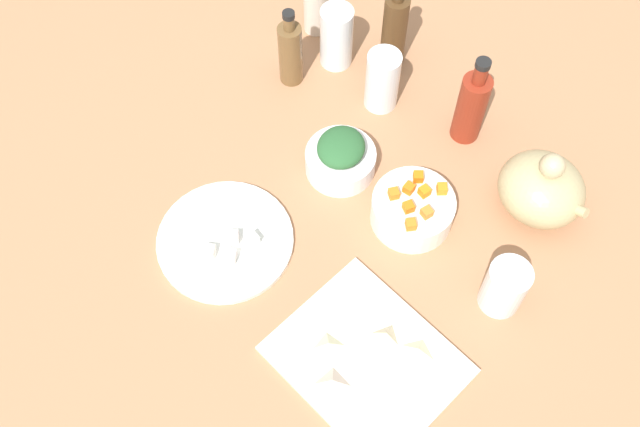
# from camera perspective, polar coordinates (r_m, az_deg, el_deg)

# --- Properties ---
(tabletop) EXTENTS (1.90, 1.90, 0.03)m
(tabletop) POSITION_cam_1_polar(r_m,az_deg,el_deg) (1.42, 0.00, -1.30)
(tabletop) COLOR #AB7551
(tabletop) RESTS_ON ground
(cutting_board) EXTENTS (0.30, 0.25, 0.01)m
(cutting_board) POSITION_cam_1_polar(r_m,az_deg,el_deg) (1.30, 3.61, -11.07)
(cutting_board) COLOR silver
(cutting_board) RESTS_ON tabletop
(plate_tofu) EXTENTS (0.26, 0.26, 0.01)m
(plate_tofu) POSITION_cam_1_polar(r_m,az_deg,el_deg) (1.40, -7.25, -2.07)
(plate_tofu) COLOR white
(plate_tofu) RESTS_ON tabletop
(bowl_greens) EXTENTS (0.14, 0.14, 0.05)m
(bowl_greens) POSITION_cam_1_polar(r_m,az_deg,el_deg) (1.46, 1.57, 4.02)
(bowl_greens) COLOR white
(bowl_greens) RESTS_ON tabletop
(bowl_carrots) EXTENTS (0.16, 0.16, 0.06)m
(bowl_carrots) POSITION_cam_1_polar(r_m,az_deg,el_deg) (1.40, 7.07, 0.28)
(bowl_carrots) COLOR white
(bowl_carrots) RESTS_ON tabletop
(teapot) EXTENTS (0.18, 0.15, 0.16)m
(teapot) POSITION_cam_1_polar(r_m,az_deg,el_deg) (1.44, 16.59, 1.84)
(teapot) COLOR tan
(teapot) RESTS_ON tabletop
(bottle_0) EXTENTS (0.05, 0.05, 0.19)m
(bottle_0) POSITION_cam_1_polar(r_m,az_deg,el_deg) (1.56, -2.28, 12.20)
(bottle_0) COLOR brown
(bottle_0) RESTS_ON tabletop
(bottle_1) EXTENTS (0.06, 0.06, 0.22)m
(bottle_1) POSITION_cam_1_polar(r_m,az_deg,el_deg) (1.49, 11.49, 8.04)
(bottle_1) COLOR maroon
(bottle_1) RESTS_ON tabletop
(bottle_3) EXTENTS (0.05, 0.05, 0.22)m
(bottle_3) POSITION_cam_1_polar(r_m,az_deg,el_deg) (1.59, 5.70, 13.81)
(bottle_3) COLOR #4F341B
(bottle_3) RESTS_ON tabletop
(drinking_glass_0) EXTENTS (0.07, 0.07, 0.14)m
(drinking_glass_0) POSITION_cam_1_polar(r_m,az_deg,el_deg) (1.53, 4.78, 10.10)
(drinking_glass_0) COLOR white
(drinking_glass_0) RESTS_ON tabletop
(drinking_glass_1) EXTENTS (0.07, 0.07, 0.14)m
(drinking_glass_1) POSITION_cam_1_polar(r_m,az_deg,el_deg) (1.60, 1.26, 13.35)
(drinking_glass_1) COLOR white
(drinking_glass_1) RESTS_ON tabletop
(drinking_glass_2) EXTENTS (0.08, 0.08, 0.11)m
(drinking_glass_2) POSITION_cam_1_polar(r_m,az_deg,el_deg) (1.33, 13.93, -5.48)
(drinking_glass_2) COLOR white
(drinking_glass_2) RESTS_ON tabletop
(carrot_cube_0) EXTENTS (0.02, 0.02, 0.02)m
(carrot_cube_0) POSITION_cam_1_polar(r_m,az_deg,el_deg) (1.38, 6.80, 1.93)
(carrot_cube_0) COLOR orange
(carrot_cube_0) RESTS_ON bowl_carrots
(carrot_cube_1) EXTENTS (0.03, 0.03, 0.02)m
(carrot_cube_1) POSITION_cam_1_polar(r_m,az_deg,el_deg) (1.39, 9.29, 1.87)
(carrot_cube_1) COLOR orange
(carrot_cube_1) RESTS_ON bowl_carrots
(carrot_cube_2) EXTENTS (0.02, 0.02, 0.02)m
(carrot_cube_2) POSITION_cam_1_polar(r_m,az_deg,el_deg) (1.36, 8.16, 0.08)
(carrot_cube_2) COLOR orange
(carrot_cube_2) RESTS_ON bowl_carrots
(carrot_cube_3) EXTENTS (0.02, 0.02, 0.02)m
(carrot_cube_3) POSITION_cam_1_polar(r_m,az_deg,el_deg) (1.37, 5.65, 1.53)
(carrot_cube_3) COLOR orange
(carrot_cube_3) RESTS_ON bowl_carrots
(carrot_cube_4) EXTENTS (0.02, 0.02, 0.02)m
(carrot_cube_4) POSITION_cam_1_polar(r_m,az_deg,el_deg) (1.38, 7.98, 1.68)
(carrot_cube_4) COLOR orange
(carrot_cube_4) RESTS_ON bowl_carrots
(carrot_cube_5) EXTENTS (0.02, 0.02, 0.02)m
(carrot_cube_5) POSITION_cam_1_polar(r_m,az_deg,el_deg) (1.36, 6.78, 0.50)
(carrot_cube_5) COLOR orange
(carrot_cube_5) RESTS_ON bowl_carrots
(carrot_cube_6) EXTENTS (0.03, 0.03, 0.02)m
(carrot_cube_6) POSITION_cam_1_polar(r_m,az_deg,el_deg) (1.34, 6.95, -0.84)
(carrot_cube_6) COLOR orange
(carrot_cube_6) RESTS_ON bowl_carrots
(carrot_cube_7) EXTENTS (0.03, 0.03, 0.02)m
(carrot_cube_7) POSITION_cam_1_polar(r_m,az_deg,el_deg) (1.40, 7.51, 2.80)
(carrot_cube_7) COLOR orange
(carrot_cube_7) RESTS_ON bowl_carrots
(chopped_greens_mound) EXTENTS (0.13, 0.13, 0.04)m
(chopped_greens_mound) POSITION_cam_1_polar(r_m,az_deg,el_deg) (1.42, 1.62, 5.08)
(chopped_greens_mound) COLOR #2B5E31
(chopped_greens_mound) RESTS_ON bowl_greens
(tofu_cube_0) EXTENTS (0.03, 0.03, 0.02)m
(tofu_cube_0) POSITION_cam_1_polar(r_m,az_deg,el_deg) (1.38, -8.48, -2.88)
(tofu_cube_0) COLOR white
(tofu_cube_0) RESTS_ON plate_tofu
(tofu_cube_1) EXTENTS (0.03, 0.03, 0.02)m
(tofu_cube_1) POSITION_cam_1_polar(r_m,az_deg,el_deg) (1.37, -6.88, -3.26)
(tofu_cube_1) COLOR white
(tofu_cube_1) RESTS_ON plate_tofu
(tofu_cube_2) EXTENTS (0.03, 0.03, 0.02)m
(tofu_cube_2) POSITION_cam_1_polar(r_m,az_deg,el_deg) (1.38, -6.69, -1.83)
(tofu_cube_2) COLOR white
(tofu_cube_2) RESTS_ON plate_tofu
(tofu_cube_3) EXTENTS (0.02, 0.02, 0.02)m
(tofu_cube_3) POSITION_cam_1_polar(r_m,az_deg,el_deg) (1.38, -5.22, -1.97)
(tofu_cube_3) COLOR silver
(tofu_cube_3) RESTS_ON plate_tofu
(dumpling_0) EXTENTS (0.05, 0.05, 0.02)m
(dumpling_0) POSITION_cam_1_polar(r_m,az_deg,el_deg) (1.30, 7.49, -10.35)
(dumpling_0) COLOR beige
(dumpling_0) RESTS_ON cutting_board
(dumpling_1) EXTENTS (0.06, 0.06, 0.02)m
(dumpling_1) POSITION_cam_1_polar(r_m,az_deg,el_deg) (1.29, 0.67, -10.03)
(dumpling_1) COLOR beige
(dumpling_1) RESTS_ON cutting_board
(dumpling_2) EXTENTS (0.05, 0.05, 0.03)m
(dumpling_2) POSITION_cam_1_polar(r_m,az_deg,el_deg) (1.30, 5.04, -9.31)
(dumpling_2) COLOR beige
(dumpling_2) RESTS_ON cutting_board
(dumpling_3) EXTENTS (0.07, 0.07, 0.03)m
(dumpling_3) POSITION_cam_1_polar(r_m,az_deg,el_deg) (1.27, 0.96, -12.80)
(dumpling_3) COLOR beige
(dumpling_3) RESTS_ON cutting_board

